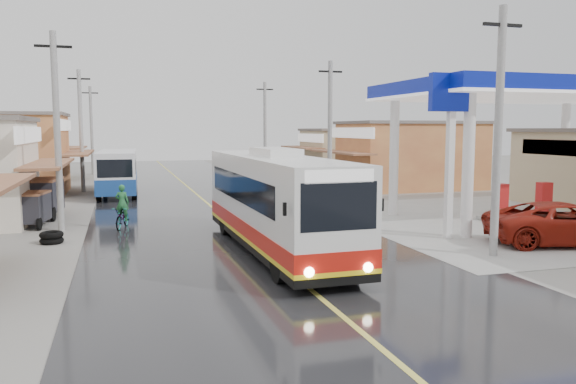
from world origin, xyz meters
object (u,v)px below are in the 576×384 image
(coach_bus, at_px, (275,202))
(second_bus, at_px, (118,171))
(cyclist, at_px, (123,214))
(jeepney, at_px, (566,224))
(tricycle_near, at_px, (31,207))
(tyre_stack, at_px, (52,238))
(tricycle_far, at_px, (42,196))

(coach_bus, relative_size, second_bus, 1.34)
(coach_bus, bearing_deg, cyclist, 128.33)
(coach_bus, relative_size, cyclist, 6.01)
(jeepney, xyz_separation_m, cyclist, (-15.27, 8.02, -0.15))
(jeepney, distance_m, cyclist, 17.24)
(jeepney, bearing_deg, coach_bus, 95.11)
(cyclist, bearing_deg, tricycle_near, 174.75)
(cyclist, relative_size, tyre_stack, 2.22)
(coach_bus, distance_m, second_bus, 19.38)
(tricycle_near, bearing_deg, jeepney, -16.72)
(tricycle_near, bearing_deg, tyre_stack, -63.08)
(tricycle_near, height_order, tricycle_far, tricycle_far)
(tricycle_near, bearing_deg, tricycle_far, 96.17)
(second_bus, bearing_deg, coach_bus, -72.67)
(cyclist, height_order, tricycle_far, same)
(coach_bus, height_order, tricycle_far, coach_bus)
(coach_bus, xyz_separation_m, tricycle_near, (-8.65, 7.44, -0.83))
(cyclist, xyz_separation_m, tricycle_far, (-3.55, 3.89, 0.46))
(tricycle_far, bearing_deg, cyclist, -40.16)
(jeepney, height_order, cyclist, cyclist)
(second_bus, xyz_separation_m, jeepney, (15.44, -20.68, -0.72))
(coach_bus, height_order, jeepney, coach_bus)
(coach_bus, relative_size, jeepney, 2.03)
(tricycle_far, bearing_deg, tricycle_near, -86.08)
(tricycle_far, xyz_separation_m, tyre_stack, (1.04, -6.33, -0.85))
(coach_bus, distance_m, cyclist, 7.87)
(second_bus, height_order, tyre_stack, second_bus)
(coach_bus, height_order, cyclist, coach_bus)
(second_bus, bearing_deg, tricycle_near, -105.42)
(coach_bus, distance_m, jeepney, 10.55)
(coach_bus, height_order, tyre_stack, coach_bus)
(coach_bus, height_order, second_bus, coach_bus)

